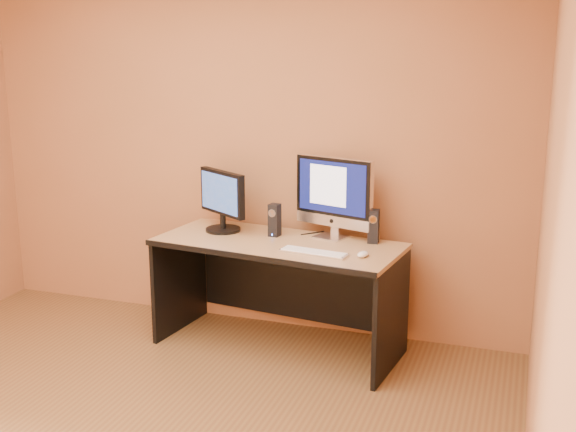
% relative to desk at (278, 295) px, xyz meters
% --- Properties ---
extents(walls, '(4.00, 4.00, 2.60)m').
position_rel_desk_xyz_m(walls, '(-0.40, -1.58, 0.93)').
color(walls, '#9E6540').
rests_on(walls, ground).
extents(desk, '(1.67, 0.89, 0.74)m').
position_rel_desk_xyz_m(desk, '(0.00, 0.00, 0.00)').
color(desk, '#A78453').
rests_on(desk, ground).
extents(imac, '(0.60, 0.37, 0.55)m').
position_rel_desk_xyz_m(imac, '(0.30, 0.21, 0.64)').
color(imac, silver).
rests_on(imac, desk).
extents(second_monitor, '(0.53, 0.46, 0.42)m').
position_rel_desk_xyz_m(second_monitor, '(-0.45, 0.14, 0.58)').
color(second_monitor, black).
rests_on(second_monitor, desk).
extents(speaker_left, '(0.08, 0.08, 0.22)m').
position_rel_desk_xyz_m(speaker_left, '(-0.07, 0.13, 0.48)').
color(speaker_left, black).
rests_on(speaker_left, desk).
extents(speaker_right, '(0.07, 0.08, 0.22)m').
position_rel_desk_xyz_m(speaker_right, '(0.59, 0.18, 0.48)').
color(speaker_right, black).
rests_on(speaker_right, desk).
extents(keyboard, '(0.44, 0.18, 0.02)m').
position_rel_desk_xyz_m(keyboard, '(0.30, -0.18, 0.38)').
color(keyboard, silver).
rests_on(keyboard, desk).
extents(mouse, '(0.08, 0.11, 0.04)m').
position_rel_desk_xyz_m(mouse, '(0.60, -0.15, 0.39)').
color(mouse, white).
rests_on(mouse, desk).
extents(cable_a, '(0.05, 0.22, 0.01)m').
position_rel_desk_xyz_m(cable_a, '(0.33, 0.25, 0.37)').
color(cable_a, black).
rests_on(cable_a, desk).
extents(cable_b, '(0.13, 0.13, 0.01)m').
position_rel_desk_xyz_m(cable_b, '(0.15, 0.27, 0.37)').
color(cable_b, black).
rests_on(cable_b, desk).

